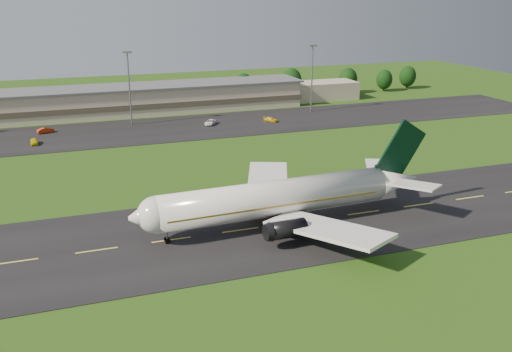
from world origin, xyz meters
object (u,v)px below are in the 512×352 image
object	(u,v)px
terminal	(128,100)
airliner	(279,198)
service_vehicle_a	(34,141)
light_mast_centre	(129,79)
service_vehicle_d	(271,119)
service_vehicle_c	(211,122)
service_vehicle_b	(46,130)
light_mast_east	(312,70)

from	to	relation	value
terminal	airliner	bearing A→B (deg)	-83.37
terminal	service_vehicle_a	xyz separation A→B (m)	(-26.88, -29.67, -3.17)
light_mast_centre	service_vehicle_a	distance (m)	31.19
light_mast_centre	service_vehicle_d	size ratio (longest dim) A/B	4.81
service_vehicle_c	light_mast_centre	bearing A→B (deg)	-164.23
service_vehicle_b	light_mast_centre	bearing A→B (deg)	-100.70
light_mast_centre	service_vehicle_b	distance (m)	25.80
service_vehicle_a	service_vehicle_b	size ratio (longest dim) A/B	0.98
terminal	light_mast_east	distance (m)	56.67
service_vehicle_c	service_vehicle_b	bearing A→B (deg)	-151.40
service_vehicle_b	light_mast_east	bearing A→B (deg)	-104.76
airliner	service_vehicle_a	size ratio (longest dim) A/B	12.05
airliner	terminal	bearing A→B (deg)	94.13
service_vehicle_c	airliner	bearing A→B (deg)	-61.24
terminal	service_vehicle_a	bearing A→B (deg)	-132.17
light_mast_east	service_vehicle_d	world-z (taller)	light_mast_east
light_mast_east	service_vehicle_a	bearing A→B (deg)	-170.48
terminal	service_vehicle_c	distance (m)	30.65
terminal	service_vehicle_a	world-z (taller)	terminal
service_vehicle_a	service_vehicle_d	bearing A→B (deg)	1.90
light_mast_east	service_vehicle_b	distance (m)	78.71
airliner	service_vehicle_c	distance (m)	73.19
terminal	light_mast_east	world-z (taller)	light_mast_east
service_vehicle_a	light_mast_centre	bearing A→B (deg)	26.06
service_vehicle_a	service_vehicle_d	xyz separation A→B (m)	(63.61, 4.15, -0.11)
light_mast_centre	service_vehicle_d	bearing A→B (deg)	-13.76
terminal	light_mast_centre	xyz separation A→B (m)	(-1.40, -16.18, 8.75)
airliner	light_mast_east	xyz separation A→B (m)	(42.42, 79.96, 8.08)
airliner	service_vehicle_c	bearing A→B (deg)	81.05
airliner	service_vehicle_a	distance (m)	76.69
service_vehicle_a	terminal	bearing A→B (deg)	45.99
terminal	light_mast_east	bearing A→B (deg)	-16.80
light_mast_east	service_vehicle_d	size ratio (longest dim) A/B	4.81
airliner	service_vehicle_d	distance (m)	75.21
service_vehicle_b	service_vehicle_c	size ratio (longest dim) A/B	0.86
service_vehicle_a	service_vehicle_c	xyz separation A→B (m)	(46.27, 6.15, -0.03)
terminal	service_vehicle_b	bearing A→B (deg)	-142.61
service_vehicle_a	service_vehicle_d	size ratio (longest dim) A/B	1.01
service_vehicle_b	airliner	bearing A→B (deg)	-171.98
terminal	service_vehicle_d	xyz separation A→B (m)	(36.73, -25.52, -3.28)
terminal	service_vehicle_b	size ratio (longest dim) A/B	33.45
service_vehicle_a	service_vehicle_d	world-z (taller)	service_vehicle_a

